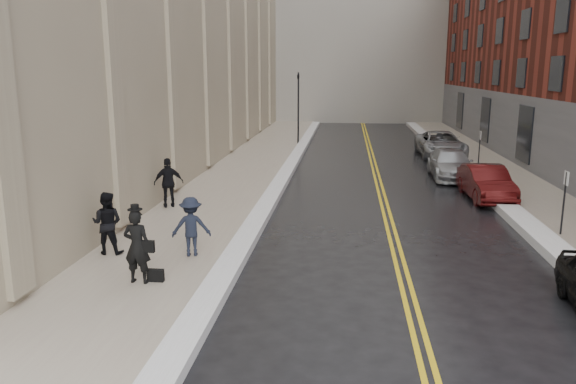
% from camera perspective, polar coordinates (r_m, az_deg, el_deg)
% --- Properties ---
extents(ground, '(160.00, 160.00, 0.00)m').
position_cam_1_polar(ground, '(11.70, 0.87, -15.03)').
color(ground, black).
rests_on(ground, ground).
extents(sidewalk_left, '(4.00, 64.00, 0.15)m').
position_cam_1_polar(sidewalk_left, '(27.43, -5.49, 1.11)').
color(sidewalk_left, gray).
rests_on(sidewalk_left, ground).
extents(sidewalk_right, '(3.00, 64.00, 0.15)m').
position_cam_1_polar(sidewalk_right, '(28.07, 22.63, 0.46)').
color(sidewalk_right, gray).
rests_on(sidewalk_right, ground).
extents(lane_stripe_a, '(0.12, 64.00, 0.01)m').
position_cam_1_polar(lane_stripe_a, '(26.94, 9.01, 0.65)').
color(lane_stripe_a, gold).
rests_on(lane_stripe_a, ground).
extents(lane_stripe_b, '(0.12, 64.00, 0.01)m').
position_cam_1_polar(lane_stripe_b, '(26.95, 9.52, 0.64)').
color(lane_stripe_b, gold).
rests_on(lane_stripe_b, ground).
extents(snow_ridge_left, '(0.70, 60.80, 0.26)m').
position_cam_1_polar(snow_ridge_left, '(27.05, -0.71, 1.13)').
color(snow_ridge_left, white).
rests_on(snow_ridge_left, ground).
extents(snow_ridge_right, '(0.85, 60.80, 0.30)m').
position_cam_1_polar(snow_ridge_right, '(27.58, 18.96, 0.71)').
color(snow_ridge_right, white).
rests_on(snow_ridge_right, ground).
extents(traffic_signal, '(0.18, 0.15, 5.20)m').
position_cam_1_polar(traffic_signal, '(40.58, 1.05, 9.07)').
color(traffic_signal, black).
rests_on(traffic_signal, ground).
extents(parking_sign_near, '(0.06, 0.35, 2.23)m').
position_cam_1_polar(parking_sign_near, '(20.05, 26.26, -0.55)').
color(parking_sign_near, black).
rests_on(parking_sign_near, ground).
extents(parking_sign_far, '(0.06, 0.35, 2.23)m').
position_cam_1_polar(parking_sign_far, '(31.41, 18.87, 4.29)').
color(parking_sign_far, black).
rests_on(parking_sign_far, ground).
extents(car_maroon, '(1.71, 4.42, 1.44)m').
position_cam_1_polar(car_maroon, '(25.07, 19.48, 0.89)').
color(car_maroon, '#410B0B').
rests_on(car_maroon, ground).
extents(car_silver_near, '(2.05, 4.91, 1.42)m').
position_cam_1_polar(car_silver_near, '(29.58, 16.21, 2.74)').
color(car_silver_near, '#939599').
rests_on(car_silver_near, ground).
extents(car_silver_far, '(2.76, 5.76, 1.58)m').
position_cam_1_polar(car_silver_far, '(36.75, 15.24, 4.71)').
color(car_silver_far, '#94969C').
rests_on(car_silver_far, ground).
extents(pedestrian_main, '(0.72, 0.50, 1.88)m').
position_cam_1_polar(pedestrian_main, '(14.46, -15.08, -5.36)').
color(pedestrian_main, black).
rests_on(pedestrian_main, sidewalk_left).
extents(pedestrian_a, '(0.90, 0.71, 1.82)m').
position_cam_1_polar(pedestrian_a, '(17.00, -17.90, -3.01)').
color(pedestrian_a, black).
rests_on(pedestrian_a, sidewalk_left).
extents(pedestrian_b, '(1.22, 0.86, 1.71)m').
position_cam_1_polar(pedestrian_b, '(16.25, -9.81, -3.47)').
color(pedestrian_b, black).
rests_on(pedestrian_b, sidewalk_left).
extents(pedestrian_c, '(1.22, 0.84, 1.92)m').
position_cam_1_polar(pedestrian_c, '(22.15, -12.03, 0.93)').
color(pedestrian_c, black).
rests_on(pedestrian_c, sidewalk_left).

